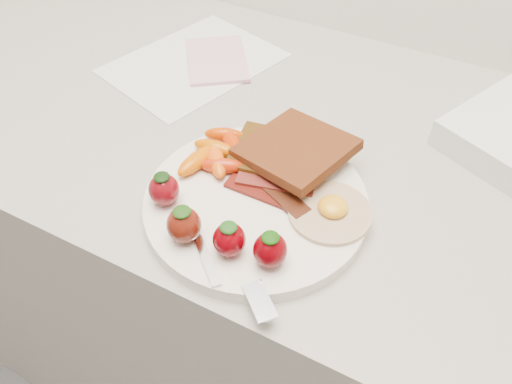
% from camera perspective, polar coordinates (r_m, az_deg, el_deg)
% --- Properties ---
extents(counter, '(2.00, 0.60, 0.90)m').
position_cam_1_polar(counter, '(1.06, 2.87, -12.21)').
color(counter, gray).
rests_on(counter, ground).
extents(plate, '(0.27, 0.27, 0.02)m').
position_cam_1_polar(plate, '(0.60, 0.00, -1.24)').
color(plate, white).
rests_on(plate, counter).
extents(toast_lower, '(0.10, 0.10, 0.01)m').
position_cam_1_polar(toast_lower, '(0.64, 1.48, 4.51)').
color(toast_lower, black).
rests_on(toast_lower, plate).
extents(toast_upper, '(0.15, 0.15, 0.03)m').
position_cam_1_polar(toast_upper, '(0.63, 4.58, 4.94)').
color(toast_upper, '#371503').
rests_on(toast_upper, toast_lower).
extents(fried_egg, '(0.13, 0.13, 0.02)m').
position_cam_1_polar(fried_egg, '(0.58, 8.53, -2.11)').
color(fried_egg, beige).
rests_on(fried_egg, plate).
extents(bacon_strips, '(0.11, 0.06, 0.01)m').
position_cam_1_polar(bacon_strips, '(0.60, 1.81, 0.33)').
color(bacon_strips, black).
rests_on(bacon_strips, plate).
extents(baby_carrots, '(0.09, 0.11, 0.02)m').
position_cam_1_polar(baby_carrots, '(0.64, -4.50, 4.53)').
color(baby_carrots, '#C95B00').
rests_on(baby_carrots, plate).
extents(strawberries, '(0.18, 0.07, 0.05)m').
position_cam_1_polar(strawberries, '(0.54, -5.35, -3.75)').
color(strawberries, '#69070F').
rests_on(strawberries, plate).
extents(fork, '(0.16, 0.10, 0.00)m').
position_cam_1_polar(fork, '(0.53, -3.40, -8.81)').
color(fork, silver).
rests_on(fork, plate).
extents(paper_sheet, '(0.27, 0.31, 0.00)m').
position_cam_1_polar(paper_sheet, '(0.87, -7.10, 14.43)').
color(paper_sheet, silver).
rests_on(paper_sheet, counter).
extents(notepad, '(0.16, 0.17, 0.01)m').
position_cam_1_polar(notepad, '(0.86, -4.50, 14.85)').
color(notepad, '#DDA3B6').
rests_on(notepad, paper_sheet).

